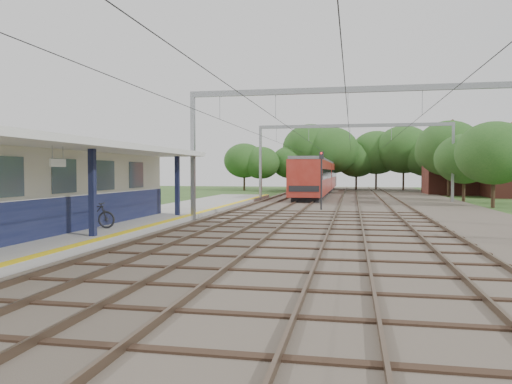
# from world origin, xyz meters

# --- Properties ---
(ground) EXTENTS (160.00, 160.00, 0.00)m
(ground) POSITION_xyz_m (0.00, 0.00, 0.00)
(ground) COLOR #2D4C1E
(ground) RESTS_ON ground
(ballast_bed) EXTENTS (18.00, 90.00, 0.10)m
(ballast_bed) POSITION_xyz_m (4.00, 30.00, 0.05)
(ballast_bed) COLOR #473D33
(ballast_bed) RESTS_ON ground
(platform) EXTENTS (5.00, 52.00, 0.35)m
(platform) POSITION_xyz_m (-7.50, 14.00, 0.17)
(platform) COLOR gray
(platform) RESTS_ON ground
(yellow_stripe) EXTENTS (0.45, 52.00, 0.01)m
(yellow_stripe) POSITION_xyz_m (-5.25, 14.00, 0.35)
(yellow_stripe) COLOR yellow
(yellow_stripe) RESTS_ON platform
(station_building) EXTENTS (3.41, 18.00, 3.40)m
(station_building) POSITION_xyz_m (-8.88, 7.00, 2.04)
(station_building) COLOR beige
(station_building) RESTS_ON platform
(canopy) EXTENTS (6.40, 20.00, 3.44)m
(canopy) POSITION_xyz_m (-7.77, 6.00, 3.64)
(canopy) COLOR #111636
(canopy) RESTS_ON platform
(rail_tracks) EXTENTS (11.80, 88.00, 0.15)m
(rail_tracks) POSITION_xyz_m (1.50, 30.00, 0.18)
(rail_tracks) COLOR brown
(rail_tracks) RESTS_ON ballast_bed
(catenary_system) EXTENTS (17.22, 88.00, 7.00)m
(catenary_system) POSITION_xyz_m (3.39, 25.28, 5.51)
(catenary_system) COLOR gray
(catenary_system) RESTS_ON ground
(tree_band) EXTENTS (31.72, 30.88, 8.82)m
(tree_band) POSITION_xyz_m (3.84, 57.12, 4.92)
(tree_band) COLOR #382619
(tree_band) RESTS_ON ground
(house_far) EXTENTS (8.00, 6.12, 8.66)m
(house_far) POSITION_xyz_m (16.00, 52.00, 3.23)
(house_far) COLOR brown
(house_far) RESTS_ON ground
(bicycle) EXTENTS (1.92, 0.69, 1.13)m
(bicycle) POSITION_xyz_m (-7.15, 8.27, 0.92)
(bicycle) COLOR black
(bicycle) RESTS_ON platform
(train) EXTENTS (3.00, 37.32, 3.93)m
(train) POSITION_xyz_m (-0.50, 49.21, 2.19)
(train) COLOR black
(train) RESTS_ON ballast_bed
(signal_post) EXTENTS (0.32, 0.29, 4.09)m
(signal_post) POSITION_xyz_m (1.35, 23.67, 2.52)
(signal_post) COLOR black
(signal_post) RESTS_ON ground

